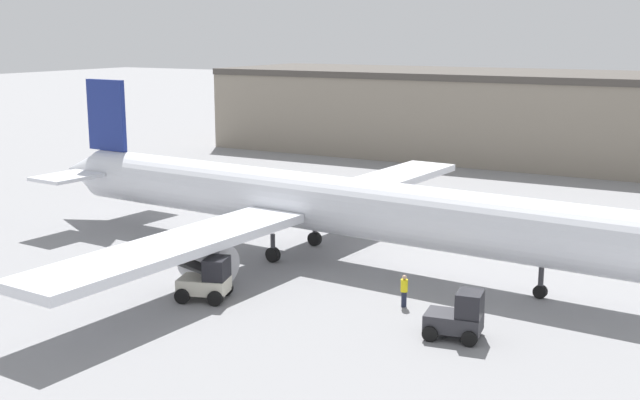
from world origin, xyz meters
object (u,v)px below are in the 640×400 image
at_px(belt_loader_truck, 207,280).
at_px(baggage_tug, 459,317).
at_px(airplane, 307,203).
at_px(ground_crew_worker, 404,290).

bearing_deg(belt_loader_truck, baggage_tug, -12.47).
distance_m(airplane, baggage_tug, 15.42).
relative_size(ground_crew_worker, belt_loader_truck, 0.55).
height_order(airplane, belt_loader_truck, airplane).
distance_m(ground_crew_worker, belt_loader_truck, 10.01).
bearing_deg(ground_crew_worker, baggage_tug, -127.91).
bearing_deg(ground_crew_worker, belt_loader_truck, 110.36).
distance_m(airplane, ground_crew_worker, 10.88).
xyz_separation_m(baggage_tug, belt_loader_truck, (-13.00, -1.25, 0.05)).
height_order(baggage_tug, belt_loader_truck, belt_loader_truck).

